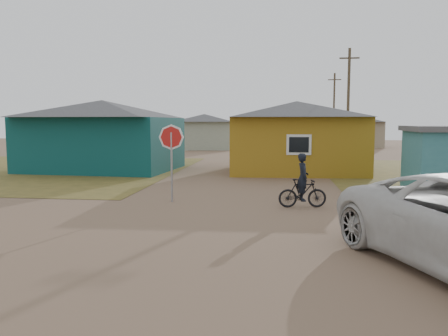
# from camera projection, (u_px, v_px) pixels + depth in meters

# --- Properties ---
(ground) EXTENTS (120.00, 120.00, 0.00)m
(ground) POSITION_uv_depth(u_px,v_px,m) (218.00, 232.00, 10.89)
(ground) COLOR brown
(grass_nw) EXTENTS (20.00, 18.00, 0.00)m
(grass_nw) POSITION_uv_depth(u_px,v_px,m) (10.00, 169.00, 25.40)
(grass_nw) COLOR brown
(grass_nw) RESTS_ON ground
(house_teal) EXTENTS (8.93, 7.08, 4.00)m
(house_teal) POSITION_uv_depth(u_px,v_px,m) (103.00, 134.00, 25.02)
(house_teal) COLOR #0A3A3B
(house_teal) RESTS_ON ground
(house_yellow) EXTENTS (7.72, 6.76, 3.90)m
(house_yellow) POSITION_uv_depth(u_px,v_px,m) (296.00, 136.00, 24.20)
(house_yellow) COLOR #956C17
(house_yellow) RESTS_ON ground
(house_pale_west) EXTENTS (7.04, 6.15, 3.60)m
(house_pale_west) POSITION_uv_depth(u_px,v_px,m) (205.00, 131.00, 44.99)
(house_pale_west) COLOR #969C86
(house_pale_west) RESTS_ON ground
(house_beige_east) EXTENTS (6.95, 6.05, 3.60)m
(house_beige_east) POSITION_uv_depth(u_px,v_px,m) (354.00, 130.00, 48.99)
(house_beige_east) COLOR gray
(house_beige_east) RESTS_ON ground
(house_pale_north) EXTENTS (6.28, 5.81, 3.40)m
(house_pale_north) POSITION_uv_depth(u_px,v_px,m) (160.00, 130.00, 57.80)
(house_pale_north) COLOR #969C86
(house_pale_north) RESTS_ON ground
(utility_pole_near) EXTENTS (1.40, 0.20, 8.00)m
(utility_pole_near) POSITION_uv_depth(u_px,v_px,m) (348.00, 103.00, 31.40)
(utility_pole_near) COLOR #4F402F
(utility_pole_near) RESTS_ON ground
(utility_pole_far) EXTENTS (1.40, 0.20, 8.00)m
(utility_pole_far) POSITION_uv_depth(u_px,v_px,m) (334.00, 109.00, 47.08)
(utility_pole_far) COLOR #4F402F
(utility_pole_far) RESTS_ON ground
(stop_sign) EXTENTS (0.81, 0.38, 2.67)m
(stop_sign) POSITION_uv_depth(u_px,v_px,m) (171.00, 146.00, 14.86)
(stop_sign) COLOR gray
(stop_sign) RESTS_ON ground
(cyclist) EXTENTS (1.60, 0.68, 1.75)m
(cyclist) POSITION_uv_depth(u_px,v_px,m) (303.00, 188.00, 13.99)
(cyclist) COLOR black
(cyclist) RESTS_ON ground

